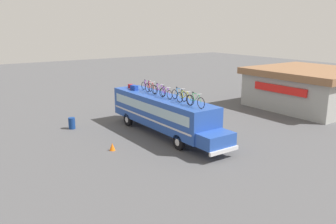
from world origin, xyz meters
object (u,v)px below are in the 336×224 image
object	(u,v)px
bus	(164,112)
rooftop_bicycle_7	(196,101)
luggage_bag_2	(134,88)
rooftop_bicycle_5	(179,95)
rooftop_bicycle_2	(151,88)
rooftop_bicycle_6	(184,98)
traffic_cone	(112,147)
rooftop_bicycle_3	(159,90)
luggage_bag_1	(131,86)
trash_bin	(72,123)
rooftop_bicycle_4	(166,93)
rooftop_bicycle_1	(147,86)

from	to	relation	value
bus	rooftop_bicycle_7	bearing A→B (deg)	-2.15
luggage_bag_2	rooftop_bicycle_5	world-z (taller)	rooftop_bicycle_5
rooftop_bicycle_5	rooftop_bicycle_7	distance (m)	2.34
rooftop_bicycle_2	rooftop_bicycle_6	world-z (taller)	rooftop_bicycle_2
rooftop_bicycle_5	rooftop_bicycle_6	distance (m)	1.20
rooftop_bicycle_6	rooftop_bicycle_7	bearing A→B (deg)	0.11
rooftop_bicycle_7	traffic_cone	bearing A→B (deg)	-122.36
rooftop_bicycle_2	rooftop_bicycle_6	distance (m)	4.60
rooftop_bicycle_3	rooftop_bicycle_5	xyz separation A→B (m)	(2.33, 0.15, 0.00)
rooftop_bicycle_2	rooftop_bicycle_5	distance (m)	3.47
bus	rooftop_bicycle_6	xyz separation A→B (m)	(2.72, -0.15, 1.54)
luggage_bag_1	luggage_bag_2	size ratio (longest dim) A/B	0.60
bus	trash_bin	size ratio (longest dim) A/B	13.39
rooftop_bicycle_2	trash_bin	bearing A→B (deg)	-123.84
rooftop_bicycle_7	trash_bin	bearing A→B (deg)	-151.50
rooftop_bicycle_6	rooftop_bicycle_7	size ratio (longest dim) A/B	1.01
rooftop_bicycle_6	traffic_cone	size ratio (longest dim) A/B	3.50
luggage_bag_2	rooftop_bicycle_7	world-z (taller)	rooftop_bicycle_7
rooftop_bicycle_3	rooftop_bicycle_4	world-z (taller)	rooftop_bicycle_3
luggage_bag_2	rooftop_bicycle_6	bearing A→B (deg)	1.91
rooftop_bicycle_1	trash_bin	size ratio (longest dim) A/B	1.81
rooftop_bicycle_7	rooftop_bicycle_5	bearing A→B (deg)	170.00
rooftop_bicycle_3	rooftop_bicycle_1	bearing A→B (deg)	173.38
rooftop_bicycle_3	rooftop_bicycle_7	size ratio (longest dim) A/B	0.99
luggage_bag_2	traffic_cone	world-z (taller)	luggage_bag_2
rooftop_bicycle_5	luggage_bag_1	bearing A→B (deg)	-176.23
bus	rooftop_bicycle_1	world-z (taller)	rooftop_bicycle_1
rooftop_bicycle_6	rooftop_bicycle_5	bearing A→B (deg)	160.11
rooftop_bicycle_2	trash_bin	distance (m)	6.93
rooftop_bicycle_2	bus	bearing A→B (deg)	-1.98
rooftop_bicycle_6	traffic_cone	world-z (taller)	rooftop_bicycle_6
luggage_bag_2	trash_bin	xyz separation A→B (m)	(-1.68, -4.83, -2.63)
luggage_bag_1	rooftop_bicycle_6	world-z (taller)	rooftop_bicycle_6
traffic_cone	rooftop_bicycle_7	bearing A→B (deg)	57.64
rooftop_bicycle_1	rooftop_bicycle_7	bearing A→B (deg)	-4.28
rooftop_bicycle_4	trash_bin	bearing A→B (deg)	-139.15
rooftop_bicycle_6	luggage_bag_1	bearing A→B (deg)	-179.98
luggage_bag_2	rooftop_bicycle_5	bearing A→B (deg)	6.70
trash_bin	rooftop_bicycle_5	bearing A→B (deg)	37.96
luggage_bag_1	rooftop_bicycle_3	world-z (taller)	rooftop_bicycle_3
luggage_bag_1	rooftop_bicycle_2	xyz separation A→B (m)	(2.77, 0.21, 0.23)
rooftop_bicycle_2	rooftop_bicycle_4	xyz separation A→B (m)	(2.34, -0.18, -0.02)
rooftop_bicycle_1	traffic_cone	xyz separation A→B (m)	(3.91, -5.14, -3.00)
rooftop_bicycle_1	rooftop_bicycle_6	xyz separation A→B (m)	(5.66, -0.51, 0.03)
luggage_bag_2	rooftop_bicycle_1	xyz separation A→B (m)	(0.77, 0.73, 0.17)
rooftop_bicycle_3	traffic_cone	bearing A→B (deg)	-70.75
rooftop_bicycle_6	traffic_cone	distance (m)	5.80
bus	rooftop_bicycle_2	bearing A→B (deg)	178.02
rooftop_bicycle_2	trash_bin	xyz separation A→B (m)	(-3.52, -5.25, -2.83)
luggage_bag_1	rooftop_bicycle_6	size ratio (longest dim) A/B	0.25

